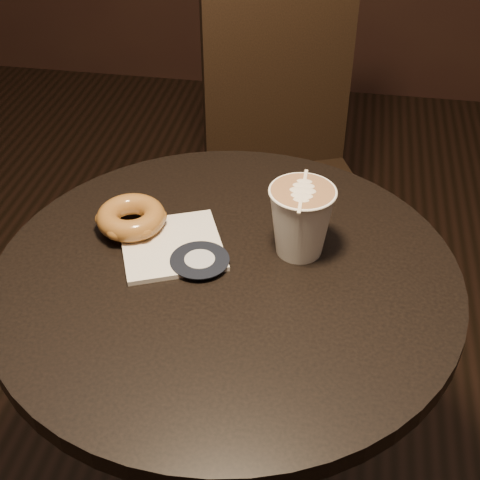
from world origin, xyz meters
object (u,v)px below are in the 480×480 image
(pastry_bag, at_px, (172,245))
(doughnut, at_px, (131,217))
(cafe_table, at_px, (228,360))
(chair, at_px, (284,149))
(latte_cup, at_px, (301,221))

(pastry_bag, relative_size, doughnut, 1.38)
(cafe_table, distance_m, chair, 0.74)
(doughnut, bearing_deg, pastry_bag, -23.94)
(cafe_table, height_order, latte_cup, latte_cup)
(cafe_table, relative_size, pastry_bag, 4.95)
(cafe_table, height_order, doughnut, doughnut)
(cafe_table, xyz_separation_m, latte_cup, (0.10, 0.06, 0.26))
(pastry_bag, bearing_deg, doughnut, 133.04)
(pastry_bag, xyz_separation_m, latte_cup, (0.20, 0.03, 0.05))
(doughnut, height_order, latte_cup, latte_cup)
(chair, distance_m, pastry_bag, 0.74)
(doughnut, relative_size, latte_cup, 0.98)
(chair, relative_size, doughnut, 8.72)
(cafe_table, relative_size, chair, 0.78)
(chair, distance_m, doughnut, 0.73)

